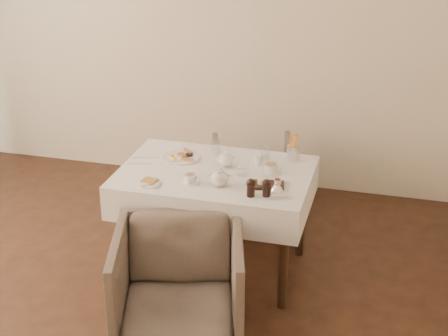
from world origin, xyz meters
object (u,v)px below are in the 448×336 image
table (215,187)px  breakfast_plate (181,157)px  teapot_centre (226,159)px  armchair_near (179,286)px  armchair_far (255,178)px

table → breakfast_plate: size_ratio=4.83×
teapot_centre → breakfast_plate: bearing=152.2°
armchair_near → teapot_centre: size_ratio=5.19×
armchair_near → breakfast_plate: size_ratio=2.91×
table → breakfast_plate: bearing=152.0°
table → armchair_far: bearing=85.4°
breakfast_plate → teapot_centre: size_ratio=1.78×
table → armchair_far: 0.97m
armchair_near → armchair_far: 1.69m
table → breakfast_plate: (-0.29, 0.15, 0.13)m
armchair_far → teapot_centre: (-0.03, -0.82, 0.51)m
breakfast_plate → teapot_centre: (0.34, -0.07, 0.05)m
table → armchair_near: size_ratio=1.66×
armchair_near → armchair_far: bearing=71.6°
breakfast_plate → teapot_centre: teapot_centre is taller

